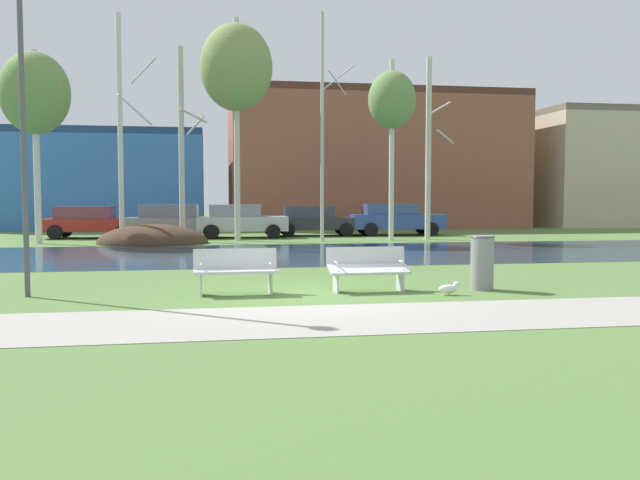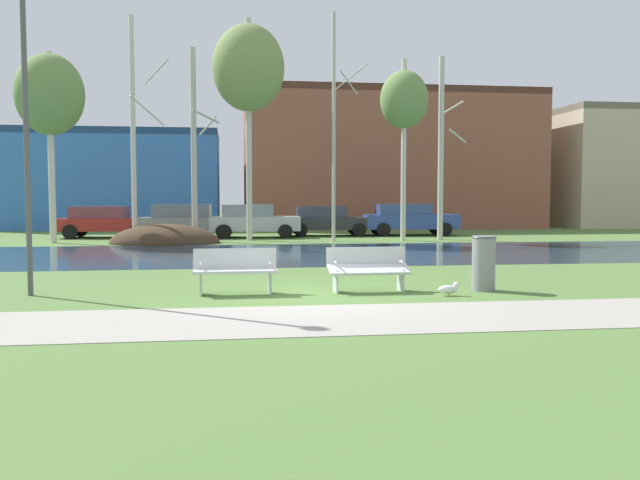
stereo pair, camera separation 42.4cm
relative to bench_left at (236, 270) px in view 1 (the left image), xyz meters
name	(u,v)px [view 1 (the left image)]	position (x,y,z in m)	size (l,w,h in m)	color
ground_plane	(263,253)	(1.30, 9.44, -0.47)	(120.00, 120.00, 0.00)	#517538
paved_path_strip	(330,319)	(1.30, -2.86, -0.47)	(60.00, 2.55, 0.01)	#9E998E
river_band	(264,254)	(1.30, 8.94, -0.47)	(80.00, 8.65, 0.01)	#2D475B
soil_mound	(153,244)	(-2.67, 14.51, -0.47)	(4.38, 3.22, 1.57)	#423021
bench_left	(236,270)	(0.00, 0.00, 0.00)	(1.61, 0.58, 0.87)	silver
bench_right	(368,268)	(2.59, 0.00, 0.00)	(1.61, 0.58, 0.87)	silver
trash_bin	(482,262)	(4.90, -0.19, 0.09)	(0.48, 0.48, 1.09)	gray
seagull	(449,288)	(3.99, -0.77, -0.34)	(0.45, 0.17, 0.26)	white
streetlamp	(22,86)	(-3.85, 0.34, 3.43)	(0.32, 0.32, 5.93)	#4C4C51
birch_far_left	(35,94)	(-7.17, 15.31, 5.43)	(2.69, 2.69, 7.63)	beige
birch_left	(121,127)	(-3.85, 14.80, 4.14)	(1.58, 2.72, 9.06)	beige
birch_center_left	(182,144)	(-1.52, 15.62, 3.59)	(1.18, 2.02, 8.04)	#BCB7A8
birch_center	(236,68)	(0.75, 15.83, 6.78)	(3.04, 3.04, 9.36)	beige
birch_center_right	(323,126)	(4.27, 14.83, 4.36)	(1.47, 2.38, 9.48)	#BCB7A8
birch_right	(392,102)	(7.26, 14.93, 5.43)	(2.03, 2.03, 7.66)	beige
birch_far_right	(429,148)	(9.05, 15.33, 3.53)	(1.26, 2.09, 7.91)	beige
parked_van_nearest_red	(91,221)	(-5.72, 18.69, 0.29)	(4.44, 2.18, 1.43)	maroon
parked_sedan_second_grey	(175,220)	(-1.97, 18.07, 0.33)	(4.62, 2.21, 1.52)	slate
parked_hatch_third_silver	(240,220)	(0.97, 17.89, 0.32)	(4.15, 2.12, 1.52)	#B2B5BC
parked_wagon_fourth_dark	(313,220)	(4.49, 18.81, 0.28)	(4.23, 2.09, 1.43)	#282B30
parked_suv_fifth_blue	(395,219)	(8.52, 18.65, 0.33)	(4.55, 2.06, 1.52)	#2D4793
building_blue_store	(96,180)	(-7.09, 29.06, 2.39)	(12.71, 7.68, 5.73)	#3870C6
building_brick_low	(370,162)	(9.62, 28.25, 3.61)	(17.46, 8.97, 8.16)	brown
building_beige_block	(634,170)	(27.40, 27.51, 3.20)	(14.61, 8.18, 7.34)	#BCAD8E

